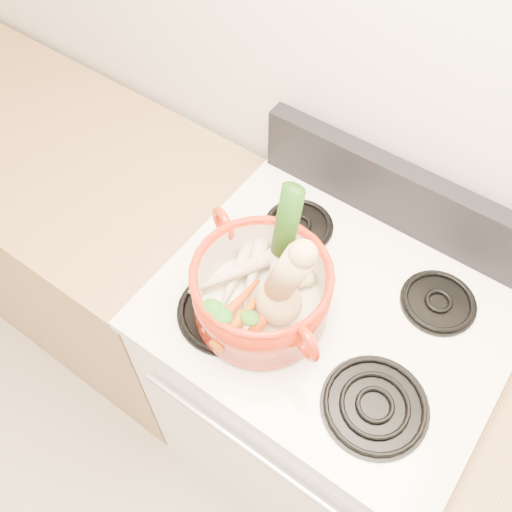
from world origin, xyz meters
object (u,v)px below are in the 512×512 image
Objects in this scene: dutch_oven at (261,291)px; squash at (280,281)px; stove_body at (316,386)px; leek at (282,245)px.

squash is (0.05, -0.00, 0.09)m from dutch_oven.
dutch_oven is at bearing -172.42° from squash.
stove_body is 3.10× the size of dutch_oven.
dutch_oven is at bearing -99.20° from leek.
dutch_oven is 1.14× the size of squash.
stove_body is 0.68m from squash.
stove_body is 3.53× the size of squash.
stove_body is at bearing 66.50° from dutch_oven.
squash reaches higher than stove_body.
stove_body is at bearing 64.34° from squash.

